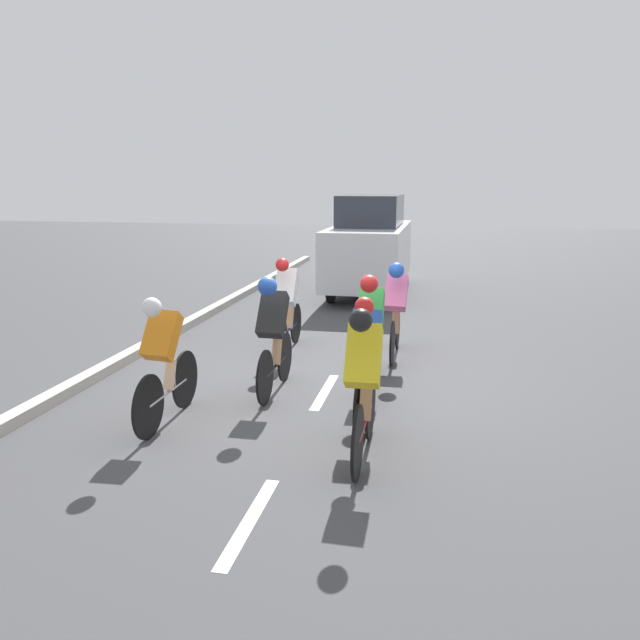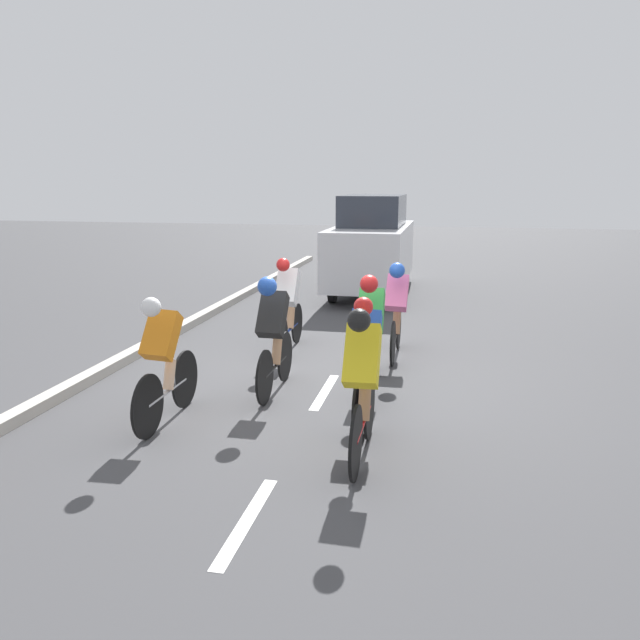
# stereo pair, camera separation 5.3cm
# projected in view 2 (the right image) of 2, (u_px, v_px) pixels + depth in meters

# --- Properties ---
(ground_plane) EXTENTS (60.00, 60.00, 0.00)m
(ground_plane) POSITION_uv_depth(u_px,v_px,m) (329.00, 384.00, 8.36)
(ground_plane) COLOR #424244
(lane_stripe_near) EXTENTS (0.12, 1.40, 0.01)m
(lane_stripe_near) POSITION_uv_depth(u_px,v_px,m) (247.00, 520.00, 5.01)
(lane_stripe_near) COLOR white
(lane_stripe_near) RESTS_ON ground
(lane_stripe_mid) EXTENTS (0.12, 1.40, 0.01)m
(lane_stripe_mid) POSITION_uv_depth(u_px,v_px,m) (325.00, 392.00, 8.07)
(lane_stripe_mid) COLOR white
(lane_stripe_mid) RESTS_ON ground
(lane_stripe_far) EXTENTS (0.12, 1.40, 0.01)m
(lane_stripe_far) POSITION_uv_depth(u_px,v_px,m) (360.00, 334.00, 11.12)
(lane_stripe_far) COLOR white
(lane_stripe_far) RESTS_ON ground
(curb) EXTENTS (0.20, 26.70, 0.14)m
(curb) POSITION_uv_depth(u_px,v_px,m) (100.00, 372.00, 8.69)
(curb) COLOR #B7B2A8
(curb) RESTS_ON ground
(cyclist_blue) EXTENTS (0.34, 1.69, 1.49)m
(cyclist_blue) POSITION_uv_depth(u_px,v_px,m) (364.00, 358.00, 6.85)
(cyclist_blue) COLOR black
(cyclist_blue) RESTS_ON ground
(cyclist_green) EXTENTS (0.33, 1.60, 1.53)m
(cyclist_green) POSITION_uv_depth(u_px,v_px,m) (371.00, 326.00, 8.12)
(cyclist_green) COLOR black
(cyclist_green) RESTS_ON ground
(cyclist_orange) EXTENTS (0.35, 1.65, 1.49)m
(cyclist_orange) POSITION_uv_depth(u_px,v_px,m) (163.00, 358.00, 6.86)
(cyclist_orange) COLOR black
(cyclist_orange) RESTS_ON ground
(cyclist_pink) EXTENTS (0.34, 1.67, 1.51)m
(cyclist_pink) POSITION_uv_depth(u_px,v_px,m) (397.00, 307.00, 9.44)
(cyclist_pink) COLOR black
(cyclist_pink) RESTS_ON ground
(cyclist_white) EXTENTS (0.33, 1.66, 1.53)m
(cyclist_white) POSITION_uv_depth(u_px,v_px,m) (288.00, 303.00, 9.81)
(cyclist_white) COLOR black
(cyclist_white) RESTS_ON ground
(cyclist_black) EXTENTS (0.33, 1.63, 1.55)m
(cyclist_black) POSITION_uv_depth(u_px,v_px,m) (273.00, 331.00, 7.82)
(cyclist_black) COLOR black
(cyclist_black) RESTS_ON ground
(cyclist_yellow) EXTENTS (0.33, 1.67, 1.56)m
(cyclist_yellow) POSITION_uv_depth(u_px,v_px,m) (362.00, 381.00, 5.93)
(cyclist_yellow) COLOR black
(cyclist_yellow) RESTS_ON ground
(support_car) EXTENTS (1.70, 4.51, 2.34)m
(support_car) POSITION_uv_depth(u_px,v_px,m) (372.00, 245.00, 14.95)
(support_car) COLOR black
(support_car) RESTS_ON ground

